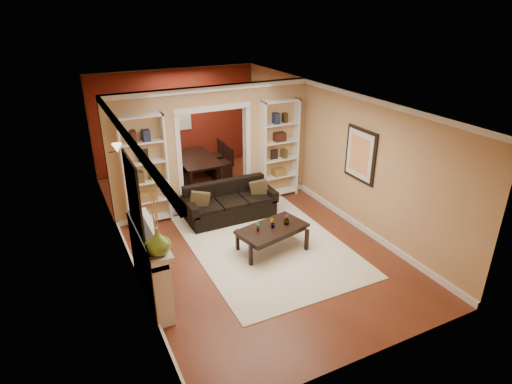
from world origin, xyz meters
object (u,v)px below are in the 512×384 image
sofa (230,202)px  bookshelf_right (279,150)px  coffee_table (272,239)px  dining_table (197,168)px  fireplace (152,265)px  bookshelf_left (145,171)px

sofa → bookshelf_right: bearing=21.1°
bookshelf_right → coffee_table: bearing=-121.7°
coffee_table → dining_table: 3.96m
sofa → bookshelf_right: (1.50, 0.58, 0.77)m
sofa → fireplace: (-2.14, -1.95, 0.20)m
bookshelf_right → dining_table: bearing=127.8°
coffee_table → bookshelf_left: bookshelf_left is taller
coffee_table → fireplace: fireplace is taller
bookshelf_left → fireplace: size_ratio=1.35×
bookshelf_right → fireplace: 4.47m
sofa → coffee_table: bearing=-83.6°
coffee_table → bookshelf_left: 2.93m
bookshelf_left → fireplace: bookshelf_left is taller
sofa → bookshelf_right: bookshelf_right is taller
bookshelf_left → fireplace: 2.65m
coffee_table → fireplace: size_ratio=0.75×
bookshelf_right → fireplace: bookshelf_right is taller
coffee_table → bookshelf_left: bearing=116.4°
coffee_table → sofa: bearing=83.2°
sofa → bookshelf_right: 1.78m
sofa → bookshelf_left: (-1.60, 0.58, 0.77)m
bookshelf_left → bookshelf_right: bearing=0.0°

